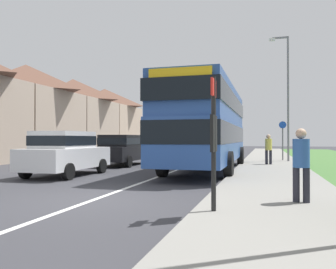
{
  "coord_description": "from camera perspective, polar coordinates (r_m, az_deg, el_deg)",
  "views": [
    {
      "loc": [
        3.92,
        -7.51,
        1.46
      ],
      "look_at": [
        0.56,
        4.44,
        1.6
      ],
      "focal_mm": 37.03,
      "sensor_mm": 36.0,
      "label": 1
    }
  ],
  "objects": [
    {
      "name": "pavement_near_side",
      "position": [
        13.59,
        16.92,
        -6.53
      ],
      "size": [
        3.2,
        68.0,
        0.12
      ],
      "primitive_type": "cube",
      "color": "gray",
      "rests_on": "ground_plane"
    },
    {
      "name": "lane_marking_centre",
      "position": [
        16.07,
        1.54,
        -5.85
      ],
      "size": [
        0.14,
        60.0,
        0.01
      ],
      "primitive_type": "cube",
      "color": "silver",
      "rests_on": "ground_plane"
    },
    {
      "name": "bus_stop_sign",
      "position": [
        6.47,
        7.52,
        0.08
      ],
      "size": [
        0.09,
        0.52,
        2.6
      ],
      "color": "black",
      "rests_on": "ground_plane"
    },
    {
      "name": "street_lamp_mid",
      "position": [
        21.87,
        18.89,
        6.88
      ],
      "size": [
        1.14,
        0.2,
        7.53
      ],
      "color": "slate",
      "rests_on": "ground_plane"
    },
    {
      "name": "cycle_route_sign",
      "position": [
        22.55,
        18.36,
        -0.7
      ],
      "size": [
        0.44,
        0.08,
        2.52
      ],
      "color": "slate",
      "rests_on": "ground_plane"
    },
    {
      "name": "ground_plane",
      "position": [
        8.6,
        -11.86,
        -10.4
      ],
      "size": [
        120.0,
        120.0,
        0.0
      ],
      "primitive_type": "plane",
      "color": "#38383D"
    },
    {
      "name": "parked_car_white",
      "position": [
        14.07,
        -16.54,
        -2.72
      ],
      "size": [
        1.96,
        4.12,
        1.73
      ],
      "color": "silver",
      "rests_on": "ground_plane"
    },
    {
      "name": "pedestrian_walking_away",
      "position": [
        18.7,
        16.22,
        -2.11
      ],
      "size": [
        0.34,
        0.34,
        1.67
      ],
      "color": "#23232D",
      "rests_on": "ground_plane"
    },
    {
      "name": "parked_car_black",
      "position": [
        19.0,
        -7.51,
        -2.31
      ],
      "size": [
        1.99,
        4.48,
        1.65
      ],
      "color": "black",
      "rests_on": "ground_plane"
    },
    {
      "name": "house_terrace_far_side",
      "position": [
        30.67,
        -18.59,
        3.19
      ],
      "size": [
        6.56,
        26.18,
        7.0
      ],
      "color": "tan",
      "rests_on": "ground_plane"
    },
    {
      "name": "pedestrian_at_stop",
      "position": [
        7.78,
        21.07,
        -4.17
      ],
      "size": [
        0.34,
        0.34,
        1.67
      ],
      "color": "#23232D",
      "rests_on": "ground_plane"
    },
    {
      "name": "double_decker_bus",
      "position": [
        15.8,
        6.5,
        1.83
      ],
      "size": [
        2.8,
        10.7,
        3.7
      ],
      "color": "#284C93",
      "rests_on": "ground_plane"
    }
  ]
}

